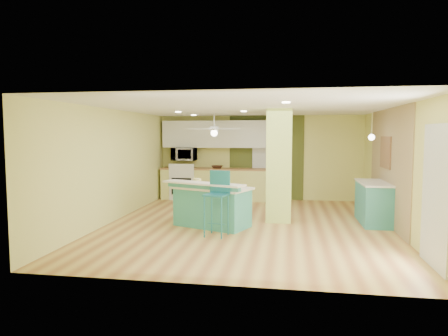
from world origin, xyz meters
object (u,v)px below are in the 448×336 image
(canister, at_px, (197,182))
(side_counter, at_px, (373,203))
(bar_stool, at_px, (218,192))
(fruit_bowl, at_px, (217,167))
(peninsula, at_px, (212,205))

(canister, bearing_deg, side_counter, 10.74)
(bar_stool, relative_size, fruit_bowl, 3.68)
(bar_stool, relative_size, side_counter, 0.88)
(bar_stool, distance_m, fruit_bowl, 4.19)
(peninsula, height_order, side_counter, peninsula)
(bar_stool, xyz_separation_m, side_counter, (3.17, 1.58, -0.38))
(bar_stool, distance_m, canister, 1.05)
(canister, bearing_deg, bar_stool, -54.87)
(peninsula, height_order, fruit_bowl, fruit_bowl)
(peninsula, distance_m, bar_stool, 0.85)
(side_counter, bearing_deg, fruit_bowl, 147.12)
(peninsula, bearing_deg, fruit_bowl, 120.03)
(fruit_bowl, distance_m, canister, 3.26)
(bar_stool, bearing_deg, side_counter, 38.67)
(bar_stool, bearing_deg, fruit_bowl, 112.66)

